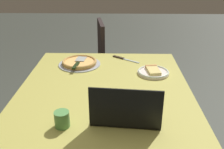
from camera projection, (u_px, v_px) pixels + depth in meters
The scene contains 7 objects.
dining_table at pixel (105, 99), 1.65m from camera, with size 1.19×1.05×0.77m.
laptop at pixel (126, 112), 1.27m from camera, with size 0.26×0.36×0.21m.
pizza_plate at pixel (153, 72), 1.78m from camera, with size 0.22×0.22×0.04m.
pizza_tray at pixel (79, 62), 1.93m from camera, with size 0.31×0.31×0.04m.
table_knife at pixel (123, 59), 2.03m from camera, with size 0.16×0.21×0.01m.
drink_cup at pixel (62, 119), 1.22m from camera, with size 0.07×0.07×0.08m.
chair_near at pixel (91, 62), 2.62m from camera, with size 0.46×0.46×0.94m.
Camera 1 is at (-1.43, -0.08, 1.51)m, focal length 41.40 mm.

